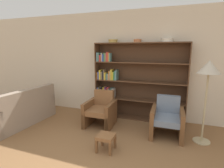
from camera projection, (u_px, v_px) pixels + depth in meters
name	position (u px, v px, depth m)	size (l,w,h in m)	color
wall_back	(134.00, 65.00, 4.54)	(12.00, 0.06, 2.75)	beige
bookshelf	(131.00, 82.00, 4.49)	(2.30, 0.30, 1.95)	brown
bowl_stoneware	(113.00, 41.00, 4.42)	(0.25, 0.25, 0.08)	tan
bowl_copper	(138.00, 41.00, 4.21)	(0.20, 0.20, 0.08)	#C67547
bowl_brass	(167.00, 40.00, 3.98)	(0.27, 0.27, 0.09)	silver
couch	(21.00, 111.00, 4.24)	(0.90, 1.66, 0.87)	gray
armchair_leather	(101.00, 110.00, 4.13)	(0.66, 0.70, 0.80)	brown
armchair_cushioned	(167.00, 119.00, 3.63)	(0.65, 0.69, 0.80)	brown
floor_lamp	(209.00, 72.00, 3.17)	(0.40, 0.40, 1.59)	tan
footstool	(106.00, 138.00, 3.08)	(0.29, 0.29, 0.30)	brown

